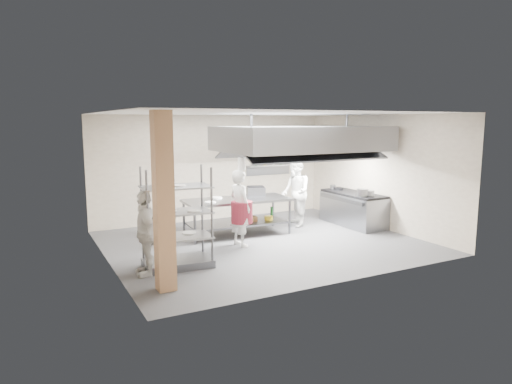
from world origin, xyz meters
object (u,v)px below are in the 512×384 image
pass_rack (177,218)px  cooking_range (353,210)px  chef_line (295,192)px  griddle (256,191)px  chef_head (240,208)px  chef_plating (145,233)px  island (237,217)px  stockpot (363,193)px

pass_rack → cooking_range: (5.42, 1.31, -0.56)m
chef_line → griddle: (-1.16, 0.08, 0.09)m
pass_rack → chef_head: pass_rack is taller
pass_rack → chef_head: (1.74, 0.82, -0.10)m
pass_rack → chef_plating: (-0.66, -0.18, -0.19)m
island → chef_head: chef_head is taller
chef_line → stockpot: (1.26, -1.25, 0.07)m
cooking_range → griddle: size_ratio=4.32×
chef_plating → cooking_range: bearing=109.7°
pass_rack → chef_line: 4.39m
chef_line → stockpot: 1.77m
island → stockpot: stockpot is taller
chef_head → griddle: bearing=-50.0°
island → cooking_range: 3.32m
griddle → cooking_range: bearing=3.6°
pass_rack → griddle: 3.43m
pass_rack → stockpot: (5.20, 0.68, 0.02)m
pass_rack → chef_plating: 0.71m
chef_line → chef_plating: chef_line is taller
cooking_range → chef_plating: chef_plating is taller
island → griddle: bearing=21.5°
chef_head → chef_plating: bearing=103.2°
pass_rack → griddle: size_ratio=4.24×
pass_rack → chef_line: bearing=30.8°
chef_line → cooking_range: bearing=81.4°
pass_rack → chef_plating: pass_rack is taller
chef_head → griddle: chef_head is taller
griddle → stockpot: (2.42, -1.34, -0.02)m
chef_plating → stockpot: chef_plating is taller
cooking_range → chef_line: chef_line is taller
chef_head → chef_plating: size_ratio=1.11×
pass_rack → chef_line: size_ratio=1.06×
pass_rack → griddle: (2.78, 2.02, 0.04)m
cooking_range → stockpot: 0.88m
island → chef_plating: bearing=-141.2°
chef_plating → griddle: chef_plating is taller
griddle → chef_line: bearing=14.5°
island → griddle: 0.88m
stockpot → island: bearing=159.7°
chef_line → pass_rack: bearing=-49.6°
chef_head → stockpot: (3.45, -0.14, 0.12)m
chef_head → chef_line: bearing=-72.4°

